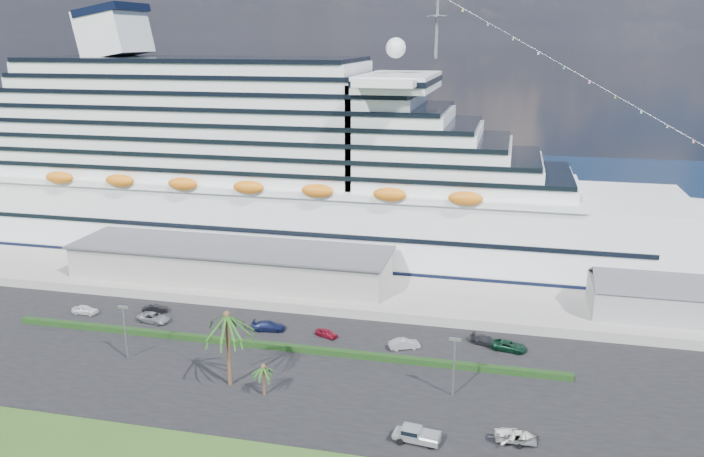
% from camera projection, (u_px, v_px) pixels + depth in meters
% --- Properties ---
extents(ground, '(420.00, 420.00, 0.00)m').
position_uv_depth(ground, '(291.00, 409.00, 88.08)').
color(ground, '#2C4818').
rests_on(ground, ground).
extents(asphalt_lot, '(140.00, 38.00, 0.12)m').
position_uv_depth(asphalt_lot, '(315.00, 369.00, 98.37)').
color(asphalt_lot, black).
rests_on(asphalt_lot, ground).
extents(wharf, '(240.00, 20.00, 1.80)m').
position_uv_depth(wharf, '(359.00, 293.00, 125.33)').
color(wharf, gray).
rests_on(wharf, ground).
extents(water, '(420.00, 160.00, 0.02)m').
position_uv_depth(water, '(423.00, 193.00, 209.94)').
color(water, black).
rests_on(water, ground).
extents(cruise_ship, '(191.00, 38.00, 54.00)m').
position_uv_depth(cruise_ship, '(286.00, 178.00, 148.32)').
color(cruise_ship, silver).
rests_on(cruise_ship, ground).
extents(terminal_building, '(61.00, 15.00, 6.30)m').
position_uv_depth(terminal_building, '(230.00, 262.00, 129.73)').
color(terminal_building, gray).
rests_on(terminal_building, wharf).
extents(port_shed, '(24.00, 12.31, 7.37)m').
position_uv_depth(port_shed, '(666.00, 299.00, 112.93)').
color(port_shed, gray).
rests_on(port_shed, wharf).
extents(hedge, '(88.00, 1.10, 0.90)m').
position_uv_depth(hedge, '(273.00, 346.00, 104.69)').
color(hedge, black).
rests_on(hedge, asphalt_lot).
extents(lamp_post_left, '(1.60, 0.35, 8.27)m').
position_uv_depth(lamp_post_left, '(125.00, 326.00, 100.31)').
color(lamp_post_left, gray).
rests_on(lamp_post_left, asphalt_lot).
extents(lamp_post_right, '(1.60, 0.35, 8.27)m').
position_uv_depth(lamp_post_right, '(454.00, 360.00, 89.73)').
color(lamp_post_right, gray).
rests_on(lamp_post_right, asphalt_lot).
extents(palm_tall, '(8.82, 8.82, 11.13)m').
position_uv_depth(palm_tall, '(227.00, 323.00, 91.55)').
color(palm_tall, '#47301E').
rests_on(palm_tall, ground).
extents(palm_short, '(3.53, 3.53, 4.56)m').
position_uv_depth(palm_short, '(263.00, 370.00, 90.42)').
color(palm_short, '#47301E').
rests_on(palm_short, ground).
extents(parked_car_0, '(4.54, 1.89, 1.54)m').
position_uv_depth(parked_car_0, '(85.00, 310.00, 117.72)').
color(parked_car_0, white).
rests_on(parked_car_0, asphalt_lot).
extents(parked_car_1, '(4.49, 2.84, 1.40)m').
position_uv_depth(parked_car_1, '(155.00, 309.00, 118.29)').
color(parked_car_1, black).
rests_on(parked_car_1, asphalt_lot).
extents(parked_car_2, '(5.95, 3.50, 1.55)m').
position_uv_depth(parked_car_2, '(154.00, 318.00, 114.40)').
color(parked_car_2, gray).
rests_on(parked_car_2, asphalt_lot).
extents(parked_car_3, '(5.66, 3.00, 1.56)m').
position_uv_depth(parked_car_3, '(269.00, 326.00, 111.12)').
color(parked_car_3, '#131A42').
rests_on(parked_car_3, asphalt_lot).
extents(parked_car_4, '(4.07, 2.79, 1.29)m').
position_uv_depth(parked_car_4, '(327.00, 333.00, 108.70)').
color(parked_car_4, maroon).
rests_on(parked_car_4, asphalt_lot).
extents(parked_car_5, '(4.99, 3.49, 1.56)m').
position_uv_depth(parked_car_5, '(404.00, 344.00, 104.63)').
color(parked_car_5, '#9C9DA2').
rests_on(parked_car_5, asphalt_lot).
extents(parked_car_6, '(5.75, 3.42, 1.50)m').
position_uv_depth(parked_car_6, '(509.00, 346.00, 104.05)').
color(parked_car_6, black).
rests_on(parked_car_6, asphalt_lot).
extents(parked_car_7, '(5.32, 3.62, 1.43)m').
position_uv_depth(parked_car_7, '(486.00, 340.00, 105.95)').
color(parked_car_7, '#222428').
rests_on(parked_car_7, asphalt_lot).
extents(pickup_truck, '(5.67, 2.67, 1.92)m').
position_uv_depth(pickup_truck, '(416.00, 434.00, 80.28)').
color(pickup_truck, black).
rests_on(pickup_truck, asphalt_lot).
extents(boat_trailer, '(5.88, 3.83, 1.69)m').
position_uv_depth(boat_trailer, '(516.00, 436.00, 79.94)').
color(boat_trailer, gray).
rests_on(boat_trailer, asphalt_lot).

